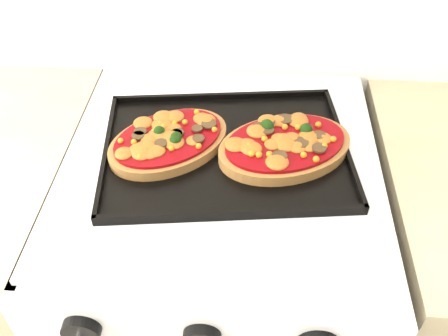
# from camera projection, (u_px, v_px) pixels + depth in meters

# --- Properties ---
(stove) EXTENTS (0.60, 0.60, 0.91)m
(stove) POSITION_uv_depth(u_px,v_px,m) (221.00, 292.00, 1.25)
(stove) COLOR silver
(stove) RESTS_ON floor
(control_panel) EXTENTS (0.60, 0.02, 0.09)m
(control_panel) POSITION_uv_depth(u_px,v_px,m) (205.00, 326.00, 0.75)
(control_panel) COLOR silver
(control_panel) RESTS_ON stove
(knob_left) EXTENTS (0.06, 0.02, 0.06)m
(knob_left) POSITION_uv_depth(u_px,v_px,m) (81.00, 331.00, 0.74)
(knob_left) COLOR black
(knob_left) RESTS_ON control_panel
(baking_tray) EXTENTS (0.49, 0.39, 0.02)m
(baking_tray) POSITION_uv_depth(u_px,v_px,m) (226.00, 149.00, 0.93)
(baking_tray) COLOR black
(baking_tray) RESTS_ON stove
(pizza_left) EXTENTS (0.28, 0.27, 0.03)m
(pizza_left) POSITION_uv_depth(u_px,v_px,m) (169.00, 140.00, 0.93)
(pizza_left) COLOR #996234
(pizza_left) RESTS_ON baking_tray
(pizza_right) EXTENTS (0.30, 0.25, 0.04)m
(pizza_right) POSITION_uv_depth(u_px,v_px,m) (285.00, 145.00, 0.92)
(pizza_right) COLOR #996234
(pizza_right) RESTS_ON baking_tray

